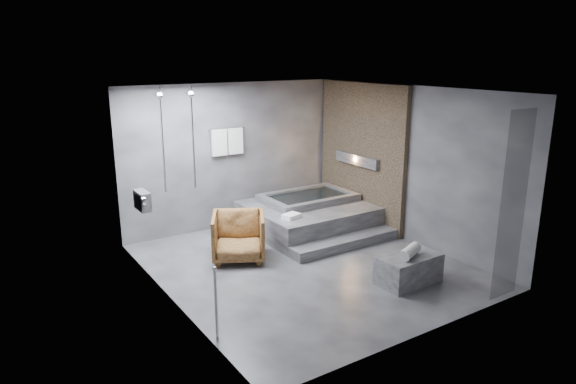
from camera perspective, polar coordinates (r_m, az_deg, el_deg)
room at (r=8.31m, az=3.39°, el=4.05°), size 5.00×5.04×2.82m
tub_deck at (r=10.00m, az=2.18°, el=-2.77°), size 2.20×2.00×0.50m
tub_step at (r=9.17m, az=6.44°, el=-5.62°), size 2.20×0.36×0.18m
concrete_bench at (r=7.96m, az=13.26°, el=-8.31°), size 0.97×0.55×0.43m
driftwood_chair at (r=8.56m, az=-5.52°, el=-4.95°), size 1.16×1.17×0.79m
rolled_towel at (r=7.79m, az=13.41°, el=-6.46°), size 0.49×0.33×0.17m
deck_towel at (r=9.10m, az=0.38°, el=-2.69°), size 0.34×0.28×0.08m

